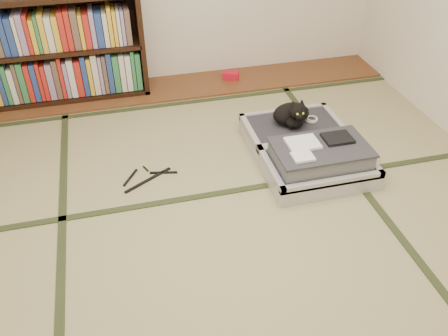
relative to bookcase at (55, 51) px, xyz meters
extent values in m
plane|color=tan|center=(1.00, -2.07, -0.45)|extent=(4.50, 4.50, 0.00)
cube|color=brown|center=(1.00, -0.07, -0.44)|extent=(4.00, 0.50, 0.02)
cube|color=red|center=(1.54, -0.04, -0.40)|extent=(0.17, 0.14, 0.07)
cube|color=#2D381E|center=(0.00, -2.07, -0.45)|extent=(0.05, 4.50, 0.01)
cube|color=#2D381E|center=(2.00, -2.07, -0.45)|extent=(0.05, 4.50, 0.01)
cube|color=#2D381E|center=(1.00, -1.67, -0.45)|extent=(4.00, 0.05, 0.01)
cube|color=#2D381E|center=(1.00, -0.37, -0.45)|extent=(4.00, 0.05, 0.01)
cube|color=black|center=(0.73, 0.00, 0.02)|extent=(0.04, 0.34, 0.96)
cube|color=black|center=(0.00, 0.00, -0.42)|extent=(1.50, 0.34, 0.04)
cube|color=black|center=(0.00, 0.00, 0.02)|extent=(1.43, 0.34, 0.03)
cube|color=black|center=(0.00, 0.16, 0.02)|extent=(1.50, 0.02, 0.96)
cube|color=gray|center=(0.00, -0.02, -0.20)|extent=(1.35, 0.24, 0.41)
cube|color=gray|center=(0.00, -0.02, 0.21)|extent=(1.35, 0.24, 0.36)
cube|color=silver|center=(1.74, -1.67, -0.39)|extent=(0.74, 0.49, 0.13)
cube|color=#313038|center=(1.74, -1.67, -0.35)|extent=(0.66, 0.41, 0.10)
cube|color=silver|center=(1.74, -1.89, -0.32)|extent=(0.74, 0.04, 0.05)
cube|color=silver|center=(1.74, -1.44, -0.32)|extent=(0.74, 0.04, 0.05)
cube|color=silver|center=(1.39, -1.67, -0.32)|extent=(0.04, 0.49, 0.05)
cube|color=silver|center=(2.09, -1.67, -0.32)|extent=(0.04, 0.49, 0.05)
cube|color=silver|center=(1.74, -1.17, -0.39)|extent=(0.74, 0.49, 0.13)
cube|color=#313038|center=(1.74, -1.17, -0.35)|extent=(0.66, 0.41, 0.10)
cube|color=silver|center=(1.74, -1.40, -0.32)|extent=(0.74, 0.04, 0.05)
cube|color=silver|center=(1.74, -0.95, -0.32)|extent=(0.74, 0.04, 0.05)
cube|color=silver|center=(1.39, -1.17, -0.32)|extent=(0.04, 0.49, 0.05)
cube|color=silver|center=(2.09, -1.17, -0.32)|extent=(0.04, 0.49, 0.05)
cylinder|color=black|center=(1.74, -1.42, -0.31)|extent=(0.67, 0.02, 0.02)
cube|color=gray|center=(1.74, -1.67, -0.26)|extent=(0.63, 0.38, 0.13)
cube|color=#323238|center=(1.74, -1.67, -0.19)|extent=(0.65, 0.40, 0.01)
cube|color=white|center=(1.62, -1.62, -0.17)|extent=(0.22, 0.18, 0.02)
cube|color=black|center=(1.88, -1.62, -0.17)|extent=(0.20, 0.16, 0.02)
cube|color=white|center=(1.56, -1.77, -0.17)|extent=(0.14, 0.12, 0.02)
cube|color=white|center=(1.52, -1.90, -0.38)|extent=(0.06, 0.01, 0.04)
cube|color=white|center=(1.64, -1.90, -0.39)|extent=(0.05, 0.01, 0.03)
cube|color=orange|center=(1.99, -1.90, -0.38)|extent=(0.05, 0.01, 0.03)
cube|color=#197F33|center=(1.92, -1.90, -0.36)|extent=(0.04, 0.01, 0.03)
ellipsoid|color=black|center=(1.72, -1.15, -0.22)|extent=(0.29, 0.19, 0.18)
ellipsoid|color=black|center=(1.72, -1.23, -0.24)|extent=(0.14, 0.10, 0.10)
ellipsoid|color=black|center=(1.72, -1.26, -0.13)|extent=(0.12, 0.11, 0.12)
sphere|color=black|center=(1.72, -1.31, -0.15)|extent=(0.06, 0.06, 0.06)
cone|color=black|center=(1.69, -1.24, -0.07)|extent=(0.04, 0.05, 0.06)
cone|color=black|center=(1.76, -1.24, -0.07)|extent=(0.04, 0.05, 0.06)
sphere|color=#A5BF33|center=(1.70, -1.32, -0.13)|extent=(0.02, 0.02, 0.02)
sphere|color=#A5BF33|center=(1.74, -1.32, -0.13)|extent=(0.02, 0.02, 0.02)
cylinder|color=black|center=(1.82, -1.06, -0.29)|extent=(0.17, 0.10, 0.03)
torus|color=white|center=(1.90, -1.14, -0.30)|extent=(0.10, 0.10, 0.01)
torus|color=white|center=(1.91, -1.14, -0.29)|extent=(0.09, 0.09, 0.01)
cube|color=black|center=(0.57, -1.41, -0.44)|extent=(0.35, 0.22, 0.01)
cube|color=black|center=(0.46, -1.35, -0.44)|extent=(0.12, 0.17, 0.01)
cube|color=black|center=(0.69, -1.35, -0.44)|extent=(0.20, 0.06, 0.01)
cylinder|color=black|center=(0.57, -1.27, -0.44)|extent=(0.04, 0.07, 0.01)
camera|label=1|loc=(0.44, -4.07, 1.62)|focal=38.00mm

